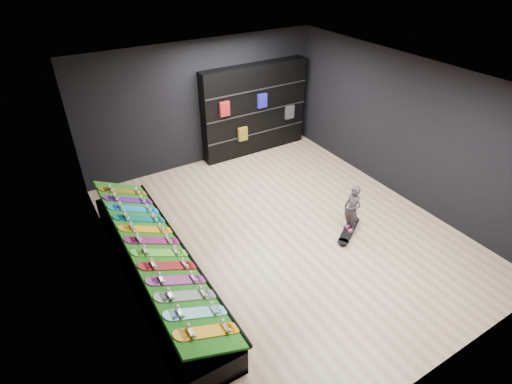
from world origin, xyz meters
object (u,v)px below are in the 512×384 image
display_rack (157,270)px  floor_skateboard (349,231)px  back_shelving (254,110)px  child (351,217)px

display_rack → floor_skateboard: (3.63, -0.70, -0.20)m
back_shelving → floor_skateboard: back_shelving is taller
display_rack → child: 3.70m
back_shelving → child: bearing=-93.7°
floor_skateboard → child: child is taller
back_shelving → floor_skateboard: bearing=-93.7°
floor_skateboard → child: (0.00, 0.00, 0.34)m
child → back_shelving: bearing=172.7°
display_rack → back_shelving: size_ratio=1.57×
floor_skateboard → child: size_ratio=1.65×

